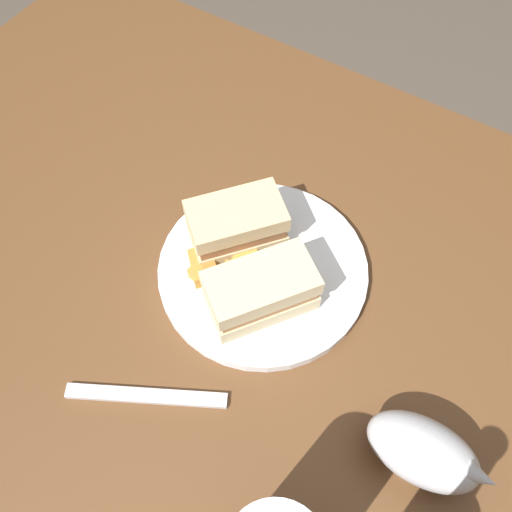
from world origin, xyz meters
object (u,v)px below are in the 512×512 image
Objects in this scene: fork at (146,396)px; sandwich_half_left at (237,225)px; gravy_boat at (424,452)px; plate at (264,268)px; sandwich_half_right at (261,290)px.

sandwich_half_left is at bearing 67.52° from fork.
sandwich_half_left reaches higher than gravy_boat.
plate reaches higher than fork.
sandwich_half_right is at bearing 139.89° from sandwich_half_left.
sandwich_half_right is (-0.02, 0.05, 0.04)m from plate.
sandwich_half_left is at bearing -22.91° from gravy_boat.
sandwich_half_left is 0.94× the size of sandwich_half_right.
sandwich_half_right reaches higher than gravy_boat.
plate is 1.88× the size of sandwich_half_right.
sandwich_half_right is (-0.07, 0.06, -0.00)m from sandwich_half_left.
gravy_boat is (-0.23, 0.07, -0.00)m from sandwich_half_right.
sandwich_half_left is (0.05, -0.02, 0.04)m from plate.
gravy_boat reaches higher than plate.
sandwich_half_left is 0.33m from gravy_boat.
plate is 1.45× the size of fork.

